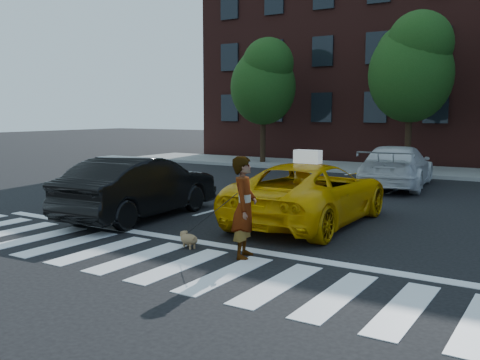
% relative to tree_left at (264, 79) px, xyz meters
% --- Properties ---
extents(ground, '(120.00, 120.00, 0.00)m').
position_rel_tree_left_xyz_m(ground, '(6.97, -17.00, -4.44)').
color(ground, black).
rests_on(ground, ground).
extents(crosswalk, '(13.00, 2.40, 0.01)m').
position_rel_tree_left_xyz_m(crosswalk, '(6.97, -17.00, -4.43)').
color(crosswalk, silver).
rests_on(crosswalk, ground).
extents(stop_line, '(12.00, 0.30, 0.01)m').
position_rel_tree_left_xyz_m(stop_line, '(6.97, -15.40, -4.43)').
color(stop_line, silver).
rests_on(stop_line, ground).
extents(sidewalk_far, '(30.00, 4.00, 0.15)m').
position_rel_tree_left_xyz_m(sidewalk_far, '(6.97, 0.50, -4.37)').
color(sidewalk_far, slate).
rests_on(sidewalk_far, ground).
extents(building, '(26.00, 10.00, 12.00)m').
position_rel_tree_left_xyz_m(building, '(6.97, 8.00, 1.56)').
color(building, '#441D18').
rests_on(building, ground).
extents(tree_left, '(3.39, 3.38, 6.50)m').
position_rel_tree_left_xyz_m(tree_left, '(0.00, 0.00, 0.00)').
color(tree_left, black).
rests_on(tree_left, ground).
extents(tree_mid, '(3.69, 3.69, 7.10)m').
position_rel_tree_left_xyz_m(tree_mid, '(7.50, -0.00, 0.41)').
color(tree_mid, black).
rests_on(tree_mid, ground).
extents(taxi, '(2.59, 5.48, 1.51)m').
position_rel_tree_left_xyz_m(taxi, '(8.37, -12.31, -3.68)').
color(taxi, '#DE9F04').
rests_on(taxi, ground).
extents(black_sedan, '(2.01, 4.98, 1.61)m').
position_rel_tree_left_xyz_m(black_sedan, '(4.31, -14.05, -3.64)').
color(black_sedan, black).
rests_on(black_sedan, ground).
extents(white_suv, '(2.77, 5.50, 1.53)m').
position_rel_tree_left_xyz_m(white_suv, '(8.37, -4.80, -3.67)').
color(white_suv, silver).
rests_on(white_suv, ground).
extents(woman, '(0.67, 0.82, 1.93)m').
position_rel_tree_left_xyz_m(woman, '(8.65, -15.90, -3.48)').
color(woman, '#999999').
rests_on(woman, ground).
extents(dog, '(0.55, 0.35, 0.32)m').
position_rel_tree_left_xyz_m(dog, '(7.29, -15.88, -4.25)').
color(dog, brown).
rests_on(dog, ground).
extents(taxi_sign, '(0.65, 0.29, 0.32)m').
position_rel_tree_left_xyz_m(taxi_sign, '(8.37, -12.51, -2.77)').
color(taxi_sign, white).
rests_on(taxi_sign, taxi).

